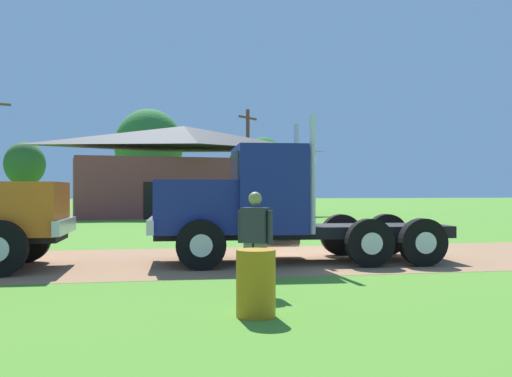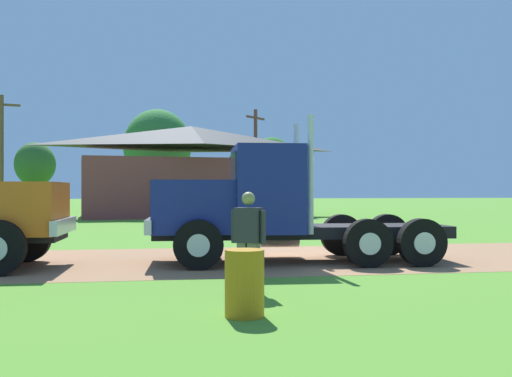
# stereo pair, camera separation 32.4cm
# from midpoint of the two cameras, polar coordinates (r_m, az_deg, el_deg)

# --- Properties ---
(ground_plane) EXTENTS (200.00, 200.00, 0.00)m
(ground_plane) POSITION_cam_midpoint_polar(r_m,az_deg,el_deg) (15.10, 8.07, -6.73)
(ground_plane) COLOR #4E8628
(dirt_track) EXTENTS (120.00, 6.09, 0.01)m
(dirt_track) POSITION_cam_midpoint_polar(r_m,az_deg,el_deg) (15.10, 8.07, -6.71)
(dirt_track) COLOR #976C4A
(dirt_track) RESTS_ON ground_plane
(truck_foreground_white) EXTENTS (7.29, 3.03, 3.43)m
(truck_foreground_white) POSITION_cam_midpoint_polar(r_m,az_deg,el_deg) (13.95, 1.02, -1.91)
(truck_foreground_white) COLOR black
(truck_foreground_white) RESTS_ON ground_plane
(visitor_by_barrel) EXTENTS (0.55, 0.47, 1.70)m
(visitor_by_barrel) POSITION_cam_midpoint_polar(r_m,az_deg,el_deg) (9.91, 0.19, -4.83)
(visitor_by_barrel) COLOR #2D2D33
(visitor_by_barrel) RESTS_ON ground_plane
(steel_barrel) EXTENTS (0.54, 0.54, 0.92)m
(steel_barrel) POSITION_cam_midpoint_polar(r_m,az_deg,el_deg) (8.07, 0.03, -9.24)
(steel_barrel) COLOR #B27214
(steel_barrel) RESTS_ON ground_plane
(shed_building) EXTENTS (15.02, 7.82, 5.87)m
(shed_building) POSITION_cam_midpoint_polar(r_m,az_deg,el_deg) (38.01, -6.11, 1.54)
(shed_building) COLOR brown
(shed_building) RESTS_ON ground_plane
(utility_pole_near) EXTENTS (2.14, 0.78, 7.69)m
(utility_pole_near) POSITION_cam_midpoint_polar(r_m,az_deg,el_deg) (39.88, -23.43, 3.28)
(utility_pole_near) COLOR brown
(utility_pole_near) RESTS_ON ground_plane
(utility_pole_far) EXTENTS (1.59, 1.72, 7.48)m
(utility_pole_far) POSITION_cam_midpoint_polar(r_m,az_deg,el_deg) (41.66, 0.18, 2.98)
(utility_pole_far) COLOR brown
(utility_pole_far) RESTS_ON ground_plane
(tree_mid) EXTENTS (3.41, 3.41, 5.81)m
(tree_mid) POSITION_cam_midpoint_polar(r_m,az_deg,el_deg) (53.35, -20.64, 2.21)
(tree_mid) COLOR #513823
(tree_mid) RESTS_ON ground_plane
(tree_right) EXTENTS (5.48, 5.48, 8.27)m
(tree_right) POSITION_cam_midpoint_polar(r_m,az_deg,el_deg) (48.05, -9.43, 4.07)
(tree_right) COLOR #513823
(tree_right) RESTS_ON ground_plane
(tree_far_right) EXTENTS (3.53, 3.53, 5.93)m
(tree_far_right) POSITION_cam_midpoint_polar(r_m,az_deg,el_deg) (46.61, 1.73, 2.62)
(tree_far_right) COLOR #513823
(tree_far_right) RESTS_ON ground_plane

